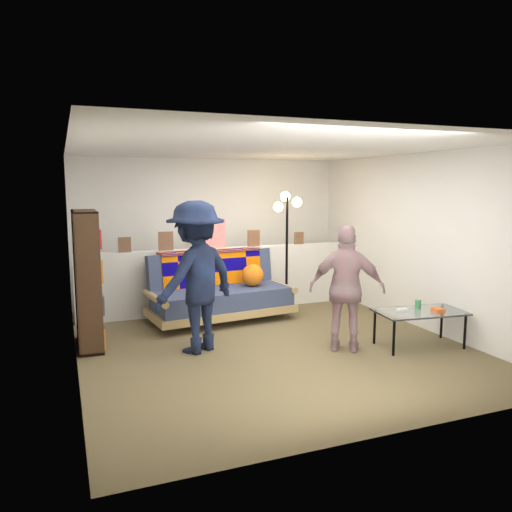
{
  "coord_description": "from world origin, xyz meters",
  "views": [
    {
      "loc": [
        -2.34,
        -5.57,
        1.95
      ],
      "look_at": [
        0.0,
        0.4,
        1.05
      ],
      "focal_mm": 35.0,
      "sensor_mm": 36.0,
      "label": 1
    }
  ],
  "objects_px": {
    "floor_lamp": "(287,227)",
    "person_right": "(347,289)",
    "futon_sofa": "(220,292)",
    "bookshelf": "(87,284)",
    "person_left": "(196,277)",
    "coffee_table": "(420,313)"
  },
  "relations": [
    {
      "from": "floor_lamp",
      "to": "person_right",
      "type": "xyz_separation_m",
      "value": [
        -0.13,
        -1.98,
        -0.57
      ]
    },
    {
      "from": "futon_sofa",
      "to": "bookshelf",
      "type": "distance_m",
      "value": 2.0
    },
    {
      "from": "person_left",
      "to": "bookshelf",
      "type": "bearing_deg",
      "value": -57.51
    },
    {
      "from": "futon_sofa",
      "to": "coffee_table",
      "type": "distance_m",
      "value": 2.81
    },
    {
      "from": "person_left",
      "to": "person_right",
      "type": "height_order",
      "value": "person_left"
    },
    {
      "from": "futon_sofa",
      "to": "coffee_table",
      "type": "xyz_separation_m",
      "value": [
        1.9,
        -2.08,
        0.0
      ]
    },
    {
      "from": "futon_sofa",
      "to": "person_left",
      "type": "bearing_deg",
      "value": -118.61
    },
    {
      "from": "person_left",
      "to": "futon_sofa",
      "type": "bearing_deg",
      "value": -147.56
    },
    {
      "from": "futon_sofa",
      "to": "bookshelf",
      "type": "xyz_separation_m",
      "value": [
        -1.87,
        -0.61,
        0.36
      ]
    },
    {
      "from": "coffee_table",
      "to": "person_left",
      "type": "relative_size",
      "value": 0.63
    },
    {
      "from": "floor_lamp",
      "to": "bookshelf",
      "type": "bearing_deg",
      "value": -166.77
    },
    {
      "from": "coffee_table",
      "to": "floor_lamp",
      "type": "bearing_deg",
      "value": 110.01
    },
    {
      "from": "floor_lamp",
      "to": "person_left",
      "type": "distance_m",
      "value": 2.28
    },
    {
      "from": "bookshelf",
      "to": "person_right",
      "type": "xyz_separation_m",
      "value": [
        2.84,
        -1.28,
        -0.02
      ]
    },
    {
      "from": "futon_sofa",
      "to": "floor_lamp",
      "type": "relative_size",
      "value": 1.16
    },
    {
      "from": "futon_sofa",
      "to": "person_left",
      "type": "xyz_separation_m",
      "value": [
        -0.68,
        -1.25,
        0.48
      ]
    },
    {
      "from": "bookshelf",
      "to": "futon_sofa",
      "type": "bearing_deg",
      "value": 17.95
    },
    {
      "from": "coffee_table",
      "to": "floor_lamp",
      "type": "relative_size",
      "value": 0.6
    },
    {
      "from": "bookshelf",
      "to": "coffee_table",
      "type": "bearing_deg",
      "value": -21.38
    },
    {
      "from": "person_right",
      "to": "floor_lamp",
      "type": "bearing_deg",
      "value": -60.53
    },
    {
      "from": "coffee_table",
      "to": "person_right",
      "type": "bearing_deg",
      "value": 168.36
    },
    {
      "from": "futon_sofa",
      "to": "person_right",
      "type": "xyz_separation_m",
      "value": [
        0.97,
        -1.89,
        0.34
      ]
    }
  ]
}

